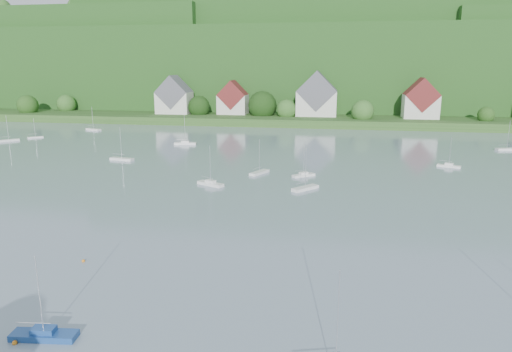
# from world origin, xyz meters

# --- Properties ---
(far_shore_strip) EXTENTS (600.00, 60.00, 3.00)m
(far_shore_strip) POSITION_xyz_m (0.00, 200.00, 1.50)
(far_shore_strip) COLOR #284F1D
(far_shore_strip) RESTS_ON ground
(forested_ridge) EXTENTS (620.00, 181.22, 69.89)m
(forested_ridge) POSITION_xyz_m (0.39, 268.57, 22.89)
(forested_ridge) COLOR #133B13
(forested_ridge) RESTS_ON ground
(village_building_0) EXTENTS (14.00, 10.40, 16.00)m
(village_building_0) POSITION_xyz_m (-55.00, 187.00, 9.51)
(village_building_0) COLOR beige
(village_building_0) RESTS_ON far_shore_strip
(village_building_1) EXTENTS (12.00, 9.36, 14.00)m
(village_building_1) POSITION_xyz_m (-30.00, 189.00, 8.75)
(village_building_1) COLOR beige
(village_building_1) RESTS_ON far_shore_strip
(village_building_2) EXTENTS (16.00, 11.44, 18.00)m
(village_building_2) POSITION_xyz_m (5.00, 188.00, 10.27)
(village_building_2) COLOR beige
(village_building_2) RESTS_ON far_shore_strip
(village_building_3) EXTENTS (13.00, 10.40, 15.50)m
(village_building_3) POSITION_xyz_m (45.00, 186.00, 9.43)
(village_building_3) COLOR beige
(village_building_3) RESTS_ON far_shore_strip
(near_sailboat_1) EXTENTS (5.82, 2.22, 7.67)m
(near_sailboat_1) POSITION_xyz_m (-10.52, 28.46, 0.42)
(near_sailboat_1) COLOR navy
(near_sailboat_1) RESTS_ON ground
(mooring_buoy_0) EXTENTS (0.43, 0.43, 0.43)m
(mooring_buoy_0) POSITION_xyz_m (-12.50, 27.26, 0.00)
(mooring_buoy_0) COLOR orange
(mooring_buoy_0) RESTS_ON ground
(mooring_buoy_3) EXTENTS (0.40, 0.40, 0.40)m
(mooring_buoy_3) POSITION_xyz_m (-15.75, 43.96, 0.00)
(mooring_buoy_3) COLOR orange
(mooring_buoy_3) RESTS_ON ground
(far_sailboat_cluster) EXTENTS (203.30, 74.56, 8.71)m
(far_sailboat_cluster) POSITION_xyz_m (12.03, 116.09, 0.38)
(far_sailboat_cluster) COLOR white
(far_sailboat_cluster) RESTS_ON ground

